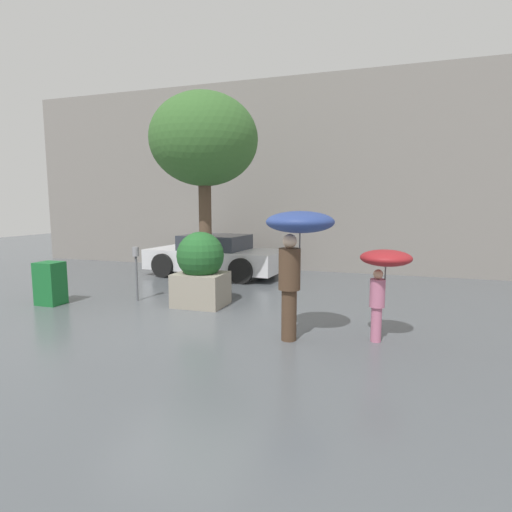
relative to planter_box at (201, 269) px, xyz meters
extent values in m
plane|color=#51565B|center=(0.19, -1.32, -0.77)|extent=(40.00, 40.00, 0.00)
cube|color=gray|center=(0.19, 5.18, 2.23)|extent=(18.00, 0.30, 6.00)
cube|color=gray|center=(0.00, 0.00, -0.43)|extent=(1.02, 0.87, 0.69)
sphere|color=#1E5123|center=(0.00, 0.00, 0.28)|extent=(0.98, 0.98, 0.98)
cylinder|color=#473323|center=(2.23, -1.57, -0.37)|extent=(0.23, 0.23, 0.80)
cylinder|color=#473323|center=(2.23, -1.57, 0.35)|extent=(0.33, 0.33, 0.64)
sphere|color=beige|center=(2.23, -1.57, 0.77)|extent=(0.22, 0.22, 0.22)
cylinder|color=#4C4C51|center=(2.38, -1.54, 0.72)|extent=(0.02, 0.02, 0.68)
ellipsoid|color=navy|center=(2.38, -1.54, 1.06)|extent=(1.03, 1.03, 0.33)
cylinder|color=#B76684|center=(3.52, -1.22, -0.50)|extent=(0.16, 0.16, 0.54)
cylinder|color=#B76684|center=(3.52, -1.22, -0.01)|extent=(0.23, 0.23, 0.43)
sphere|color=tan|center=(3.52, -1.22, 0.28)|extent=(0.15, 0.15, 0.15)
cylinder|color=#4C4C51|center=(3.62, -1.24, 0.27)|extent=(0.02, 0.02, 0.52)
ellipsoid|color=maroon|center=(3.62, -1.24, 0.53)|extent=(0.76, 0.76, 0.24)
cube|color=silver|center=(-1.14, 3.41, -0.29)|extent=(4.16, 2.09, 0.58)
cube|color=#2D333D|center=(-1.14, 3.41, 0.22)|extent=(1.93, 1.63, 0.43)
cylinder|color=black|center=(-2.46, 2.66, -0.43)|extent=(0.71, 0.28, 0.69)
cylinder|color=black|center=(-2.30, 4.39, -0.43)|extent=(0.71, 0.28, 0.69)
cylinder|color=black|center=(0.02, 2.43, -0.43)|extent=(0.71, 0.28, 0.69)
cylinder|color=black|center=(0.18, 4.17, -0.43)|extent=(0.71, 0.28, 0.69)
cylinder|color=brown|center=(-0.48, 1.32, 0.68)|extent=(0.30, 0.30, 2.90)
ellipsoid|color=#38662D|center=(-0.48, 1.32, 2.83)|extent=(2.52, 2.52, 2.14)
cylinder|color=#595B60|center=(-1.51, -0.05, -0.28)|extent=(0.05, 0.05, 0.98)
cylinder|color=gray|center=(-1.51, -0.05, 0.31)|extent=(0.14, 0.14, 0.20)
cube|color=#19662D|center=(-3.07, -0.87, -0.32)|extent=(0.50, 0.44, 0.90)
camera|label=1|loc=(3.54, -7.44, 1.32)|focal=28.00mm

